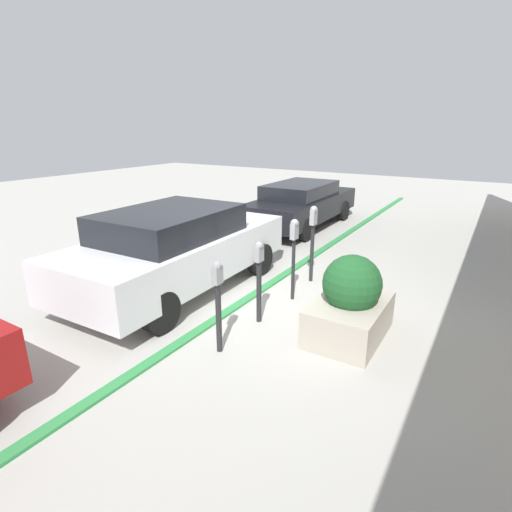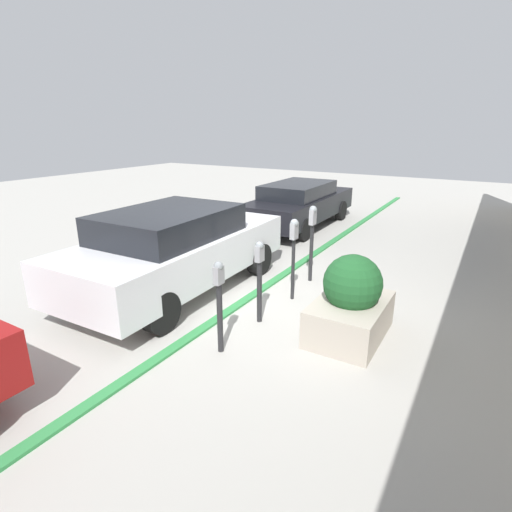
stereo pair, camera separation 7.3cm
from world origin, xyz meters
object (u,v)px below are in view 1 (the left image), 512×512
parking_meter_nearest (218,298)px  parking_meter_middle (294,244)px  parking_meter_second (259,273)px  parked_car_middle (176,248)px  parking_meter_fourth (313,232)px  planter_box (350,304)px  parked_car_rear (302,203)px

parking_meter_nearest → parking_meter_middle: (2.08, -0.08, 0.23)m
parking_meter_second → parked_car_middle: bearing=80.1°
parking_meter_fourth → parking_meter_second: bearing=-179.7°
planter_box → parked_car_middle: 3.37m
parking_meter_second → parking_meter_middle: (1.05, -0.07, 0.22)m
parking_meter_middle → planter_box: (-0.76, -1.30, -0.51)m
parking_meter_second → parked_car_rear: parked_car_rear is taller
parking_meter_second → parked_car_middle: size_ratio=0.28×
parking_meter_nearest → parking_meter_second: 1.03m
parking_meter_second → parking_meter_fourth: parking_meter_fourth is taller
parking_meter_nearest → parking_meter_middle: bearing=-2.2°
parking_meter_fourth → parking_meter_nearest: bearing=-180.0°
parked_car_middle → parking_meter_fourth: bearing=-51.2°
parking_meter_nearest → parked_car_middle: (1.38, 1.98, 0.01)m
parking_meter_fourth → parked_car_rear: size_ratio=0.32×
parking_meter_middle → parked_car_rear: bearing=23.7°
parking_meter_nearest → parking_meter_second: (1.03, -0.01, 0.01)m
parking_meter_fourth → parked_car_rear: parking_meter_fourth is taller
planter_box → parked_car_middle: size_ratio=0.30×
planter_box → parking_meter_fourth: bearing=38.3°
parking_meter_nearest → parking_meter_second: size_ratio=0.99×
parked_car_middle → parking_meter_second: bearing=-101.4°
parking_meter_nearest → parked_car_rear: 7.38m
parked_car_middle → parked_car_rear: bearing=-0.2°
parking_meter_second → planter_box: (0.29, -1.37, -0.30)m
planter_box → parked_car_rear: parked_car_rear is taller
parking_meter_fourth → parked_car_rear: (4.01, 2.11, -0.29)m
parking_meter_nearest → parking_meter_middle: 2.10m
parking_meter_second → parking_meter_fourth: 2.04m
parking_meter_second → parked_car_rear: size_ratio=0.28×
parking_meter_fourth → planter_box: parking_meter_fourth is taller
parking_meter_nearest → parked_car_middle: parked_car_middle is taller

